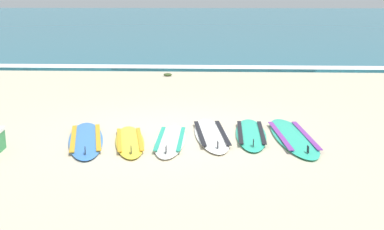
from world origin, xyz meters
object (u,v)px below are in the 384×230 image
at_px(surfboard_1, 130,141).
at_px(surfboard_3, 211,135).
at_px(surfboard_5, 293,137).
at_px(surfboard_2, 170,140).
at_px(surfboard_4, 251,134).
at_px(surfboard_0, 86,139).

xyz_separation_m(surfboard_1, surfboard_3, (1.42, 0.47, -0.00)).
bearing_deg(surfboard_5, surfboard_2, -172.09).
height_order(surfboard_2, surfboard_3, same).
xyz_separation_m(surfboard_2, surfboard_5, (2.17, 0.30, -0.00)).
bearing_deg(surfboard_2, surfboard_5, 7.91).
relative_size(surfboard_2, surfboard_3, 0.87).
bearing_deg(surfboard_1, surfboard_4, 14.12).
bearing_deg(surfboard_3, surfboard_0, -169.84).
distance_m(surfboard_0, surfboard_1, 0.79).
xyz_separation_m(surfboard_1, surfboard_5, (2.88, 0.38, -0.00)).
distance_m(surfboard_0, surfboard_3, 2.24).
distance_m(surfboard_1, surfboard_4, 2.20).
bearing_deg(surfboard_3, surfboard_4, 5.61).
relative_size(surfboard_1, surfboard_2, 0.99).
height_order(surfboard_1, surfboard_3, same).
relative_size(surfboard_0, surfboard_2, 1.18).
relative_size(surfboard_2, surfboard_5, 0.79).
height_order(surfboard_1, surfboard_4, same).
bearing_deg(surfboard_4, surfboard_1, -165.88).
bearing_deg(surfboard_4, surfboard_3, -174.39).
relative_size(surfboard_3, surfboard_5, 0.90).
bearing_deg(surfboard_0, surfboard_1, -5.21).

